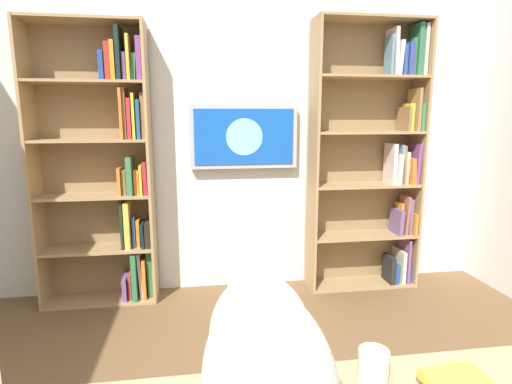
{
  "coord_description": "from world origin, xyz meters",
  "views": [
    {
      "loc": [
        0.3,
        1.13,
        1.46
      ],
      "look_at": [
        -0.01,
        -1.03,
        1.05
      ],
      "focal_mm": 28.22,
      "sensor_mm": 36.0,
      "label": 1
    }
  ],
  "objects_px": {
    "bookshelf_right": "(108,169)",
    "cat": "(265,366)",
    "bookshelf_left": "(378,157)",
    "coffee_mug": "(373,367)",
    "wall_mounted_tv": "(244,137)"
  },
  "relations": [
    {
      "from": "bookshelf_right",
      "to": "cat",
      "type": "height_order",
      "value": "bookshelf_right"
    },
    {
      "from": "bookshelf_right",
      "to": "cat",
      "type": "distance_m",
      "value": 2.6
    },
    {
      "from": "wall_mounted_tv",
      "to": "coffee_mug",
      "type": "height_order",
      "value": "wall_mounted_tv"
    },
    {
      "from": "wall_mounted_tv",
      "to": "coffee_mug",
      "type": "distance_m",
      "value": 2.44
    },
    {
      "from": "cat",
      "to": "coffee_mug",
      "type": "bearing_deg",
      "value": -152.46
    },
    {
      "from": "bookshelf_left",
      "to": "cat",
      "type": "xyz_separation_m",
      "value": [
        1.38,
        2.47,
        -0.16
      ]
    },
    {
      "from": "bookshelf_left",
      "to": "coffee_mug",
      "type": "xyz_separation_m",
      "value": [
        1.07,
        2.31,
        -0.3
      ]
    },
    {
      "from": "bookshelf_right",
      "to": "wall_mounted_tv",
      "type": "bearing_deg",
      "value": -175.54
    },
    {
      "from": "bookshelf_right",
      "to": "wall_mounted_tv",
      "type": "xyz_separation_m",
      "value": [
        -1.06,
        -0.08,
        0.23
      ]
    },
    {
      "from": "bookshelf_left",
      "to": "wall_mounted_tv",
      "type": "distance_m",
      "value": 1.14
    },
    {
      "from": "bookshelf_left",
      "to": "cat",
      "type": "bearing_deg",
      "value": 60.82
    },
    {
      "from": "bookshelf_left",
      "to": "wall_mounted_tv",
      "type": "height_order",
      "value": "bookshelf_left"
    },
    {
      "from": "bookshelf_left",
      "to": "wall_mounted_tv",
      "type": "bearing_deg",
      "value": -4.09
    },
    {
      "from": "wall_mounted_tv",
      "to": "cat",
      "type": "height_order",
      "value": "wall_mounted_tv"
    },
    {
      "from": "bookshelf_right",
      "to": "wall_mounted_tv",
      "type": "height_order",
      "value": "bookshelf_right"
    }
  ]
}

